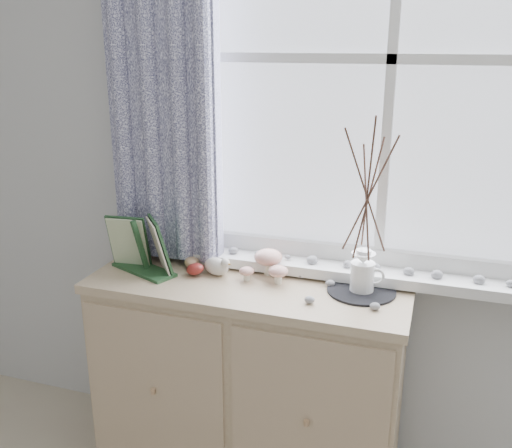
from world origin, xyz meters
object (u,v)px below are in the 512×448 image
Objects in this scene: sideboard at (248,381)px; twig_pitcher at (368,191)px; botanical_book at (138,246)px; toadstool_cluster at (268,262)px.

twig_pitcher is at bearing 7.47° from sideboard.
sideboard is 1.85× the size of twig_pitcher.
sideboard is 0.90m from twig_pitcher.
botanical_book is 0.50× the size of twig_pitcher.
botanical_book is 1.75× the size of toadstool_cluster.
botanical_book reaches higher than toadstool_cluster.
toadstool_cluster is 0.29× the size of twig_pitcher.
twig_pitcher is at bearing -3.82° from toadstool_cluster.
sideboard is 0.49m from toadstool_cluster.
botanical_book is at bearing 167.96° from twig_pitcher.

